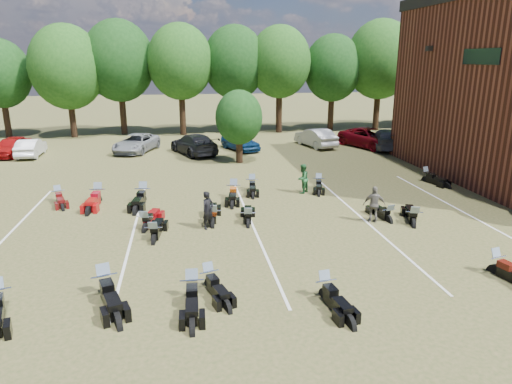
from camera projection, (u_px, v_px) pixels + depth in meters
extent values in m
plane|color=brown|center=(343.00, 249.00, 17.21)|extent=(160.00, 160.00, 0.00)
imported|color=#9A0E0F|center=(11.00, 146.00, 33.45)|extent=(2.32, 4.37, 1.42)
imported|color=silver|center=(31.00, 148.00, 33.33)|extent=(1.54, 4.01, 1.30)
imported|color=gray|center=(136.00, 143.00, 34.97)|extent=(3.74, 5.36, 1.36)
imported|color=black|center=(194.00, 144.00, 34.13)|extent=(3.93, 5.66, 1.52)
imported|color=navy|center=(240.00, 141.00, 35.65)|extent=(3.08, 4.45, 1.41)
imported|color=#A9A8A4|center=(316.00, 138.00, 37.02)|extent=(2.65, 4.77, 1.49)
imported|color=#63050E|center=(370.00, 138.00, 36.66)|extent=(4.48, 6.13, 1.55)
imported|color=#3A3B3F|center=(387.00, 139.00, 36.09)|extent=(3.58, 5.80, 1.57)
imported|color=black|center=(208.00, 210.00, 19.04)|extent=(0.70, 0.68, 1.62)
imported|color=#225B2E|center=(303.00, 179.00, 24.15)|extent=(0.96, 0.96, 1.57)
imported|color=#615C53|center=(374.00, 204.00, 19.79)|extent=(1.02, 0.66, 1.62)
cube|color=black|center=(429.00, 48.00, 27.91)|extent=(0.30, 0.40, 0.30)
cube|color=black|center=(481.00, 57.00, 23.33)|extent=(0.06, 3.00, 0.80)
cylinder|color=black|center=(10.00, 115.00, 40.89)|extent=(0.58, 0.58, 4.08)
ellipsoid|color=#1E4C19|center=(3.00, 65.00, 39.69)|extent=(6.00, 6.00, 6.90)
cylinder|color=black|center=(69.00, 114.00, 41.66)|extent=(0.58, 0.58, 4.08)
ellipsoid|color=#1E4C19|center=(63.00, 65.00, 40.46)|extent=(6.00, 6.00, 6.90)
cylinder|color=black|center=(125.00, 113.00, 42.43)|extent=(0.57, 0.58, 4.08)
ellipsoid|color=#1E4C19|center=(121.00, 65.00, 41.22)|extent=(6.00, 6.00, 6.90)
cylinder|color=black|center=(180.00, 112.00, 43.19)|extent=(0.57, 0.58, 4.08)
ellipsoid|color=#1E4C19|center=(177.00, 65.00, 41.99)|extent=(6.00, 6.00, 6.90)
cylinder|color=black|center=(232.00, 111.00, 43.96)|extent=(0.58, 0.58, 4.08)
ellipsoid|color=#1E4C19|center=(231.00, 65.00, 42.76)|extent=(6.00, 6.00, 6.90)
cylinder|color=black|center=(283.00, 110.00, 44.73)|extent=(0.57, 0.58, 4.08)
ellipsoid|color=#1E4C19|center=(283.00, 65.00, 43.52)|extent=(6.00, 6.00, 6.90)
cylinder|color=black|center=(332.00, 109.00, 45.49)|extent=(0.57, 0.58, 4.08)
ellipsoid|color=#1E4C19|center=(334.00, 65.00, 44.29)|extent=(6.00, 6.00, 6.90)
cylinder|color=black|center=(379.00, 109.00, 46.26)|extent=(0.57, 0.58, 4.08)
ellipsoid|color=#1E4C19|center=(382.00, 65.00, 45.06)|extent=(6.00, 6.00, 6.90)
cylinder|color=black|center=(425.00, 108.00, 47.03)|extent=(0.58, 0.58, 4.08)
ellipsoid|color=#1E4C19|center=(429.00, 65.00, 45.82)|extent=(6.00, 6.00, 6.90)
cylinder|color=black|center=(469.00, 107.00, 47.79)|extent=(0.58, 0.58, 4.08)
ellipsoid|color=#1E4C19|center=(474.00, 65.00, 46.59)|extent=(6.00, 6.00, 6.90)
cylinder|color=black|center=(239.00, 149.00, 31.32)|extent=(0.24, 0.24, 1.90)
sphere|color=#1E4C19|center=(239.00, 117.00, 30.72)|extent=(3.20, 3.20, 3.20)
cube|color=silver|center=(4.00, 240.00, 18.06)|extent=(0.10, 14.00, 0.01)
cube|color=silver|center=(133.00, 232.00, 18.82)|extent=(0.10, 14.00, 0.01)
cube|color=silver|center=(253.00, 225.00, 19.59)|extent=(0.10, 14.00, 0.01)
cube|color=silver|center=(363.00, 219.00, 20.36)|extent=(0.10, 14.00, 0.01)
cube|color=silver|center=(466.00, 213.00, 21.12)|extent=(0.10, 14.00, 0.01)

